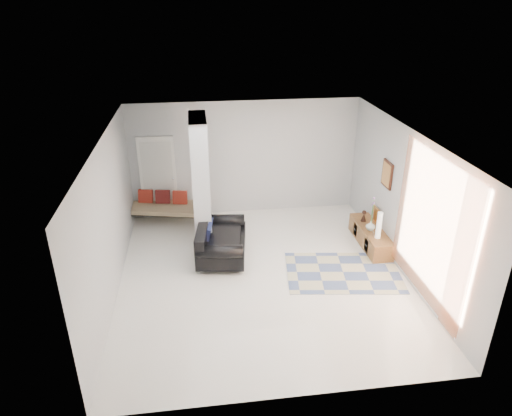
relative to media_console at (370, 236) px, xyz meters
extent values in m
plane|color=white|center=(-2.52, -0.90, -0.21)|extent=(6.00, 6.00, 0.00)
plane|color=white|center=(-2.52, -0.90, 2.59)|extent=(6.00, 6.00, 0.00)
plane|color=#B8BBBC|center=(-2.52, 2.10, 1.19)|extent=(6.00, 0.00, 6.00)
plane|color=#B8BBBC|center=(-2.52, -3.90, 1.19)|extent=(6.00, 0.00, 6.00)
plane|color=#B8BBBC|center=(-5.27, -0.90, 1.19)|extent=(0.00, 6.00, 6.00)
plane|color=#B8BBBC|center=(0.23, -0.90, 1.19)|extent=(0.00, 6.00, 6.00)
cube|color=silver|center=(-3.62, 0.70, 1.19)|extent=(0.35, 1.20, 2.80)
cube|color=white|center=(-4.62, 2.06, 0.81)|extent=(0.85, 0.06, 2.04)
plane|color=#D06836|center=(0.15, -2.05, 1.24)|extent=(0.00, 2.55, 2.55)
cube|color=#3C1B10|center=(0.20, 0.00, 1.44)|extent=(0.04, 0.45, 0.55)
cube|color=brown|center=(0.00, 0.00, -0.01)|extent=(0.45, 1.59, 0.40)
cube|color=#3C1B10|center=(-0.22, -0.36, -0.01)|extent=(0.02, 0.21, 0.28)
cube|color=#3C1B10|center=(-0.22, 0.35, -0.01)|extent=(0.02, 0.21, 0.28)
cube|color=gold|center=(0.18, 0.22, 0.39)|extent=(0.09, 0.32, 0.40)
cube|color=silver|center=(-0.10, -0.36, 0.25)|extent=(0.04, 0.10, 0.12)
cylinder|color=silver|center=(-3.71, -0.64, -0.16)|extent=(0.05, 0.05, 0.10)
cylinder|color=silver|center=(-3.54, 0.70, -0.16)|extent=(0.05, 0.05, 0.10)
cylinder|color=silver|center=(-2.97, -0.74, -0.16)|extent=(0.05, 0.05, 0.10)
cylinder|color=silver|center=(-2.79, 0.60, -0.16)|extent=(0.05, 0.05, 0.10)
cube|color=black|center=(-3.25, -0.02, 0.04)|extent=(1.15, 1.70, 0.30)
cube|color=black|center=(-3.62, 0.03, 0.37)|extent=(0.41, 1.60, 0.36)
cylinder|color=black|center=(-3.34, -0.69, 0.27)|extent=(0.93, 0.40, 0.28)
cylinder|color=black|center=(-3.16, 0.65, 0.27)|extent=(0.93, 0.40, 0.28)
cube|color=black|center=(-3.51, 0.01, 0.39)|extent=(0.22, 0.60, 0.31)
cylinder|color=black|center=(-5.38, 1.54, -0.01)|extent=(0.04, 0.04, 0.40)
cylinder|color=black|center=(-3.63, 1.13, -0.01)|extent=(0.04, 0.04, 0.40)
cylinder|color=black|center=(-5.21, 2.26, -0.01)|extent=(0.04, 0.04, 0.40)
cylinder|color=black|center=(-3.46, 1.86, -0.01)|extent=(0.04, 0.04, 0.40)
cube|color=#C9B793|center=(-4.42, 1.70, 0.17)|extent=(1.94, 1.15, 0.12)
cube|color=maroon|center=(-4.95, 1.97, 0.39)|extent=(0.37, 0.24, 0.33)
cube|color=#5E1917|center=(-4.54, 1.88, 0.39)|extent=(0.37, 0.24, 0.33)
cube|color=maroon|center=(-4.13, 1.78, 0.39)|extent=(0.37, 0.24, 0.33)
cube|color=#C0B992|center=(-0.92, -1.00, -0.20)|extent=(2.40, 1.76, 0.01)
cylinder|color=silver|center=(-0.02, -0.41, 0.49)|extent=(0.11, 0.11, 0.58)
imported|color=silver|center=(-0.05, -0.06, 0.30)|extent=(0.22, 0.22, 0.21)
camera|label=1|loc=(-3.66, -8.35, 4.81)|focal=32.00mm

